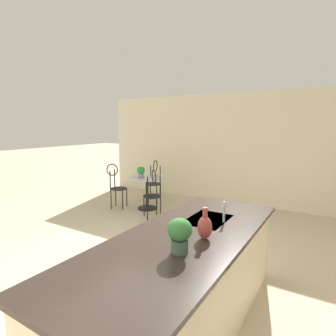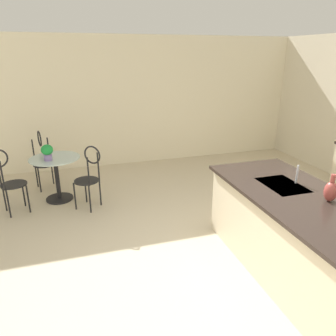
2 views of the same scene
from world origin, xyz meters
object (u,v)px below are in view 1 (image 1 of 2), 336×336
object	(u,v)px
chair_by_island	(153,191)
chair_toward_desk	(116,184)
bistro_table	(147,190)
vase_on_counter	(205,227)
potted_plant_counter_near	(180,233)
chair_near_window	(154,179)
potted_plant_on_table	(141,171)

from	to	relation	value
chair_by_island	chair_toward_desk	distance (m)	1.18
bistro_table	chair_by_island	size ratio (longest dim) A/B	0.77
chair_by_island	vase_on_counter	xyz separation A→B (m)	(2.42, 2.24, 0.46)
vase_on_counter	potted_plant_counter_near	bearing A→B (deg)	-9.43
bistro_table	chair_by_island	bearing A→B (deg)	45.61
potted_plant_counter_near	chair_near_window	bearing A→B (deg)	-143.12
potted_plant_counter_near	potted_plant_on_table	bearing A→B (deg)	-138.64
chair_near_window	chair_by_island	world-z (taller)	same
potted_plant_counter_near	vase_on_counter	world-z (taller)	vase_on_counter
bistro_table	chair_toward_desk	size ratio (longest dim) A/B	0.77
chair_toward_desk	potted_plant_on_table	distance (m)	0.68
chair_near_window	chair_toward_desk	distance (m)	1.03
potted_plant_on_table	chair_toward_desk	bearing A→B (deg)	-71.62
chair_by_island	bistro_table	bearing A→B (deg)	-134.39
chair_near_window	chair_toward_desk	xyz separation A→B (m)	(0.93, -0.43, 0.00)
chair_near_window	potted_plant_on_table	bearing A→B (deg)	11.06
chair_toward_desk	potted_plant_on_table	xyz separation A→B (m)	(-0.19, 0.58, 0.31)
chair_toward_desk	vase_on_counter	xyz separation A→B (m)	(2.61, 3.41, 0.46)
bistro_table	potted_plant_counter_near	world-z (taller)	potted_plant_counter_near
chair_toward_desk	potted_plant_on_table	size ratio (longest dim) A/B	4.06
chair_near_window	potted_plant_counter_near	distance (m)	4.89
potted_plant_on_table	chair_near_window	bearing A→B (deg)	-168.94
potted_plant_on_table	potted_plant_counter_near	bearing A→B (deg)	41.36
potted_plant_on_table	potted_plant_counter_near	distance (m)	4.20
chair_by_island	vase_on_counter	bearing A→B (deg)	42.83
potted_plant_counter_near	vase_on_counter	bearing A→B (deg)	170.57
bistro_table	chair_near_window	bearing A→B (deg)	-159.60
potted_plant_on_table	potted_plant_counter_near	world-z (taller)	potted_plant_counter_near
bistro_table	vase_on_counter	world-z (taller)	vase_on_counter
chair_toward_desk	potted_plant_counter_near	world-z (taller)	potted_plant_counter_near
bistro_table	vase_on_counter	xyz separation A→B (m)	(2.91, 2.74, 0.58)
chair_by_island	potted_plant_on_table	world-z (taller)	chair_by_island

